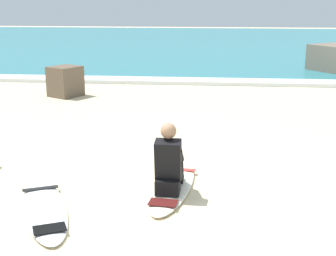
# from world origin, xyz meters

# --- Properties ---
(ground_plane) EXTENTS (80.00, 80.00, 0.00)m
(ground_plane) POSITION_xyz_m (0.00, 0.00, 0.00)
(ground_plane) COLOR beige
(sea) EXTENTS (80.00, 28.00, 0.10)m
(sea) POSITION_xyz_m (0.00, 22.80, 0.05)
(sea) COLOR teal
(sea) RESTS_ON ground
(breaking_foam) EXTENTS (80.00, 0.90, 0.11)m
(breaking_foam) POSITION_xyz_m (0.00, 9.10, 0.06)
(breaking_foam) COLOR white
(breaking_foam) RESTS_ON ground
(surfboard_main) EXTENTS (0.72, 2.13, 0.08)m
(surfboard_main) POSITION_xyz_m (0.38, 0.34, 0.04)
(surfboard_main) COLOR #EFE5C6
(surfboard_main) RESTS_ON ground
(surfer_seated) EXTENTS (0.38, 0.71, 0.95)m
(surfer_seated) POSITION_xyz_m (0.35, 0.10, 0.44)
(surfer_seated) COLOR black
(surfer_seated) RESTS_ON surfboard_main
(surfboard_spare_near) EXTENTS (1.34, 2.11, 0.08)m
(surfboard_spare_near) POSITION_xyz_m (-1.16, -0.56, 0.04)
(surfboard_spare_near) COLOR white
(surfboard_spare_near) RESTS_ON ground
(shoreline_rock) EXTENTS (0.99, 1.01, 0.81)m
(shoreline_rock) POSITION_xyz_m (-3.13, 6.63, 0.41)
(shoreline_rock) COLOR brown
(shoreline_rock) RESTS_ON ground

